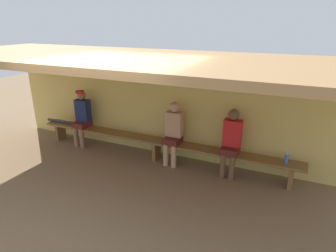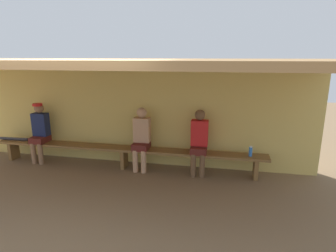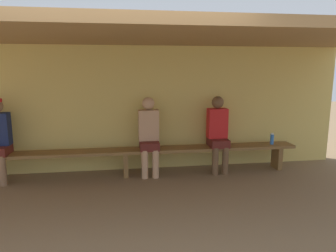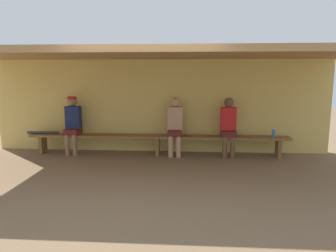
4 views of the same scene
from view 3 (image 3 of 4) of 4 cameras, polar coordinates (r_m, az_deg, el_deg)
ground_plane at (r=4.01m, az=-7.37°, el=-16.41°), size 24.00×24.00×0.00m
back_wall at (r=5.62m, az=-8.08°, el=3.19°), size 8.00×0.20×2.20m
dugout_roof at (r=4.30m, az=-8.32°, el=16.45°), size 8.00×2.80×0.12m
bench at (r=5.32m, az=-7.83°, el=-5.07°), size 6.00×0.36×0.46m
player_near_post at (r=5.49m, az=9.17°, el=-0.93°), size 0.34×0.42×1.34m
player_in_blue at (r=5.26m, az=-3.53°, el=-1.33°), size 0.34×0.42×1.34m
water_bottle_blue at (r=5.90m, az=18.58°, el=-2.27°), size 0.07×0.07×0.21m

